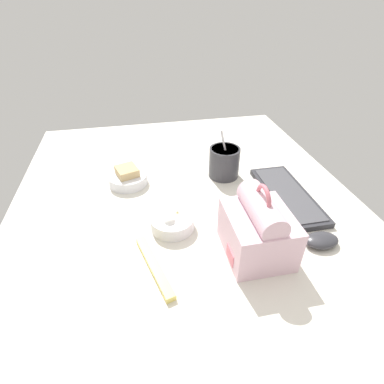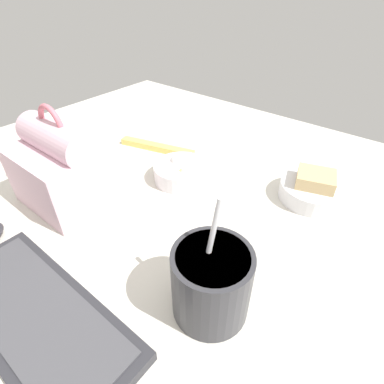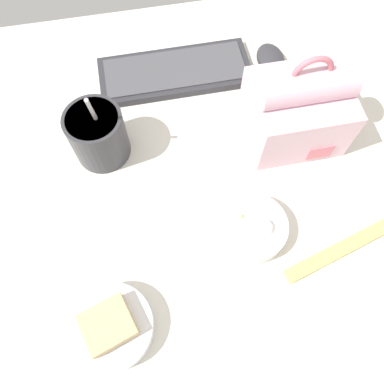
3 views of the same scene
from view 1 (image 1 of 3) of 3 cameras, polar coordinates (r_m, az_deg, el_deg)
The scene contains 8 objects.
desk_surface at distance 94.43cm, azimuth -0.71°, elevation -3.31°, with size 140.00×110.00×2.00cm.
keyboard at distance 101.93cm, azimuth 17.70°, elevation -0.56°, with size 33.07×13.06×2.10cm.
lunch_bag at distance 76.34cm, azimuth 12.47°, elevation -6.95°, with size 17.78×15.80×20.40cm.
soup_cup at distance 106.83cm, azimuth 6.15°, elevation 5.74°, with size 10.68×10.68×18.13cm.
bento_bowl_sandwich at distance 105.87cm, azimuth -12.11°, elevation 2.71°, with size 13.35×13.35×6.21cm.
bento_bowl_snacks at distance 85.23cm, azimuth -3.74°, elevation -5.67°, with size 12.39×12.39×5.30cm.
computer_mouse at distance 87.53cm, azimuth 23.48°, elevation -8.44°, with size 6.10×9.15×2.93cm.
chopstick_case at distance 75.77cm, azimuth -7.19°, elevation -13.88°, with size 20.99×7.90×1.60cm.
Camera 1 is at (72.83, -13.45, 59.57)cm, focal length 28.00 mm.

